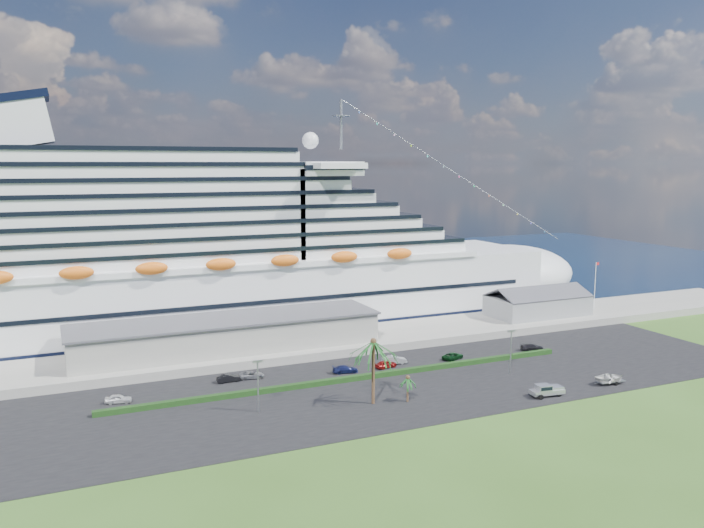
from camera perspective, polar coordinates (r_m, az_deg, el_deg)
name	(u,v)px	position (r m, az deg, el deg)	size (l,w,h in m)	color
ground	(439,403)	(114.46, 7.26, -11.41)	(420.00, 420.00, 0.00)	#33551C
asphalt_lot	(407,383)	(123.45, 4.58, -9.85)	(140.00, 38.00, 0.12)	black
wharf	(342,340)	(148.27, -0.80, -6.37)	(240.00, 20.00, 1.80)	gray
water	(237,280)	(232.14, -9.57, -1.33)	(420.00, 160.00, 0.02)	black
cruise_ship	(216,259)	(161.20, -11.26, 0.39)	(191.00, 38.00, 54.00)	silver
terminal_building	(227,333)	(139.64, -10.32, -5.69)	(61.00, 15.00, 6.30)	gray
port_shed	(538,304)	(174.05, 15.17, -3.27)	(24.00, 12.31, 7.37)	gray
flagpole	(595,284)	(185.14, 19.56, -1.55)	(1.08, 0.16, 12.00)	silver
hedge	(354,378)	(124.16, 0.18, -9.47)	(88.00, 1.10, 0.90)	black
lamp_post_left	(258,379)	(109.00, -7.83, -9.47)	(1.60, 0.35, 8.27)	gray
lamp_post_right	(511,346)	(130.02, 13.08, -6.67)	(1.60, 0.35, 8.27)	gray
palm_tall	(373,349)	(110.46, 1.79, -7.07)	(8.82, 8.82, 11.13)	#47301E
palm_short	(408,381)	(113.18, 4.66, -9.64)	(3.53, 3.53, 4.56)	#47301E
parked_car_0	(118,399)	(119.24, -18.85, -10.56)	(1.68, 4.18, 1.42)	silver
parked_car_1	(228,378)	(125.29, -10.23, -9.32)	(1.47, 4.20, 1.38)	black
parked_car_2	(252,375)	(126.68, -8.32, -9.11)	(2.07, 4.48, 1.25)	gray
parked_car_3	(345,369)	(128.52, -0.56, -8.73)	(1.94, 4.78, 1.39)	#151C4A
parked_car_4	(386,364)	(131.60, 2.83, -8.31)	(1.74, 4.32, 1.47)	maroon
parked_car_5	(394,360)	(134.23, 3.55, -7.96)	(1.67, 4.79, 1.58)	#95989B
parked_car_6	(453,356)	(138.47, 8.39, -7.57)	(2.26, 4.91, 1.36)	black
parked_car_7	(532,347)	(148.05, 14.74, -6.70)	(1.94, 4.77, 1.38)	black
pickup_truck	(546,390)	(120.51, 15.85, -10.02)	(6.03, 2.85, 2.05)	black
boat_trailer	(611,378)	(130.19, 20.70, -8.82)	(6.45, 4.43, 1.82)	gray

